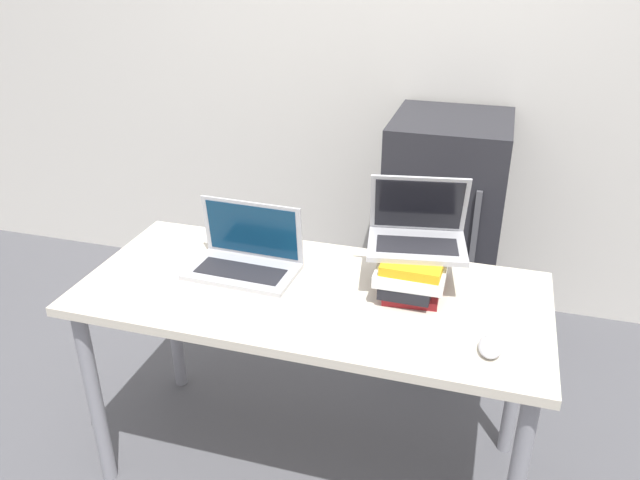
{
  "coord_description": "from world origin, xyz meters",
  "views": [
    {
      "loc": [
        0.51,
        -1.29,
        1.75
      ],
      "look_at": [
        0.03,
        0.33,
        0.92
      ],
      "focal_mm": 35.0,
      "sensor_mm": 36.0,
      "label": 1
    }
  ],
  "objects": [
    {
      "name": "wall_back",
      "position": [
        0.0,
        1.68,
        1.35
      ],
      "size": [
        8.0,
        0.05,
        2.7
      ],
      "color": "silver",
      "rests_on": "ground_plane"
    },
    {
      "name": "desk",
      "position": [
        0.0,
        0.33,
        0.65
      ],
      "size": [
        1.47,
        0.66,
        0.74
      ],
      "color": "beige",
      "rests_on": "ground_plane"
    },
    {
      "name": "laptop_left",
      "position": [
        -0.25,
        0.39,
        0.78
      ],
      "size": [
        0.36,
        0.23,
        0.23
      ],
      "color": "#B2B2B7",
      "rests_on": "desk"
    },
    {
      "name": "book_stack",
      "position": [
        0.31,
        0.43,
        0.81
      ],
      "size": [
        0.21,
        0.28,
        0.13
      ],
      "color": "maroon",
      "rests_on": "desk"
    },
    {
      "name": "laptop_on_books",
      "position": [
        0.3,
        0.48,
        0.92
      ],
      "size": [
        0.34,
        0.27,
        0.22
      ],
      "color": "#B2B2B7",
      "rests_on": "book_stack"
    },
    {
      "name": "wireless_keyboard",
      "position": [
        0.31,
        0.17,
        0.74
      ],
      "size": [
        0.27,
        0.14,
        0.01
      ],
      "color": "silver",
      "rests_on": "desk"
    },
    {
      "name": "mouse",
      "position": [
        0.56,
        0.16,
        0.75
      ],
      "size": [
        0.06,
        0.11,
        0.03
      ],
      "color": "#B2B2B7",
      "rests_on": "desk"
    },
    {
      "name": "mini_fridge",
      "position": [
        0.32,
        1.36,
        0.52
      ],
      "size": [
        0.5,
        0.56,
        1.05
      ],
      "color": "#232328",
      "rests_on": "ground_plane"
    }
  ]
}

